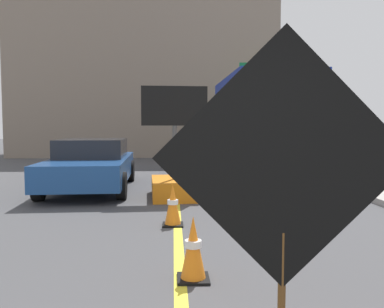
{
  "coord_description": "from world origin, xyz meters",
  "views": [
    {
      "loc": [
        -0.07,
        0.21,
        1.71
      ],
      "look_at": [
        0.25,
        6.84,
        1.26
      ],
      "focal_mm": 36.81,
      "sensor_mm": 36.0,
      "label": 1
    }
  ],
  "objects_px": {
    "pickup_car": "(92,164)",
    "box_truck": "(256,124)",
    "roadwork_sign": "(284,165)",
    "traffic_cone_mid_lane": "(173,205)",
    "arrow_board_trailer": "(175,178)",
    "highway_guide_sign": "(279,91)",
    "traffic_cone_near_sign": "(193,249)"
  },
  "relations": [
    {
      "from": "pickup_car",
      "to": "box_truck",
      "type": "bearing_deg",
      "value": 30.55
    },
    {
      "from": "roadwork_sign",
      "to": "box_truck",
      "type": "height_order",
      "value": "box_truck"
    },
    {
      "from": "box_truck",
      "to": "traffic_cone_mid_lane",
      "type": "relative_size",
      "value": 10.41
    },
    {
      "from": "traffic_cone_mid_lane",
      "to": "arrow_board_trailer",
      "type": "bearing_deg",
      "value": 89.09
    },
    {
      "from": "box_truck",
      "to": "highway_guide_sign",
      "type": "height_order",
      "value": "highway_guide_sign"
    },
    {
      "from": "pickup_car",
      "to": "highway_guide_sign",
      "type": "xyz_separation_m",
      "value": [
        7.33,
        7.85,
        2.72
      ]
    },
    {
      "from": "pickup_car",
      "to": "traffic_cone_mid_lane",
      "type": "relative_size",
      "value": 6.79
    },
    {
      "from": "highway_guide_sign",
      "to": "traffic_cone_mid_lane",
      "type": "bearing_deg",
      "value": -113.03
    },
    {
      "from": "highway_guide_sign",
      "to": "pickup_car",
      "type": "bearing_deg",
      "value": -133.04
    },
    {
      "from": "arrow_board_trailer",
      "to": "highway_guide_sign",
      "type": "bearing_deg",
      "value": 61.22
    },
    {
      "from": "box_truck",
      "to": "traffic_cone_near_sign",
      "type": "height_order",
      "value": "box_truck"
    },
    {
      "from": "traffic_cone_mid_lane",
      "to": "traffic_cone_near_sign",
      "type": "bearing_deg",
      "value": -84.68
    },
    {
      "from": "highway_guide_sign",
      "to": "traffic_cone_near_sign",
      "type": "relative_size",
      "value": 6.89
    },
    {
      "from": "arrow_board_trailer",
      "to": "traffic_cone_mid_lane",
      "type": "xyz_separation_m",
      "value": [
        -0.04,
        -2.79,
        -0.12
      ]
    },
    {
      "from": "roadwork_sign",
      "to": "pickup_car",
      "type": "distance_m",
      "value": 9.03
    },
    {
      "from": "pickup_car",
      "to": "traffic_cone_near_sign",
      "type": "xyz_separation_m",
      "value": [
        2.46,
        -6.61,
        -0.34
      ]
    },
    {
      "from": "highway_guide_sign",
      "to": "traffic_cone_mid_lane",
      "type": "height_order",
      "value": "highway_guide_sign"
    },
    {
      "from": "box_truck",
      "to": "traffic_cone_mid_lane",
      "type": "bearing_deg",
      "value": -112.36
    },
    {
      "from": "box_truck",
      "to": "traffic_cone_near_sign",
      "type": "xyz_separation_m",
      "value": [
        -2.74,
        -9.67,
        -1.46
      ]
    },
    {
      "from": "box_truck",
      "to": "highway_guide_sign",
      "type": "relative_size",
      "value": 1.52
    },
    {
      "from": "arrow_board_trailer",
      "to": "pickup_car",
      "type": "distance_m",
      "value": 2.66
    },
    {
      "from": "roadwork_sign",
      "to": "traffic_cone_mid_lane",
      "type": "xyz_separation_m",
      "value": [
        -0.7,
        4.36,
        -1.11
      ]
    },
    {
      "from": "box_truck",
      "to": "traffic_cone_mid_lane",
      "type": "xyz_separation_m",
      "value": [
        -2.97,
        -7.21,
        -1.46
      ]
    },
    {
      "from": "traffic_cone_near_sign",
      "to": "arrow_board_trailer",
      "type": "bearing_deg",
      "value": 92.02
    },
    {
      "from": "pickup_car",
      "to": "arrow_board_trailer",
      "type": "bearing_deg",
      "value": -30.66
    },
    {
      "from": "highway_guide_sign",
      "to": "traffic_cone_near_sign",
      "type": "distance_m",
      "value": 15.56
    },
    {
      "from": "roadwork_sign",
      "to": "highway_guide_sign",
      "type": "relative_size",
      "value": 0.47
    },
    {
      "from": "arrow_board_trailer",
      "to": "traffic_cone_near_sign",
      "type": "height_order",
      "value": "arrow_board_trailer"
    },
    {
      "from": "arrow_board_trailer",
      "to": "pickup_car",
      "type": "xyz_separation_m",
      "value": [
        -2.28,
        1.35,
        0.22
      ]
    },
    {
      "from": "box_truck",
      "to": "traffic_cone_mid_lane",
      "type": "distance_m",
      "value": 7.93
    },
    {
      "from": "roadwork_sign",
      "to": "box_truck",
      "type": "distance_m",
      "value": 11.8
    },
    {
      "from": "roadwork_sign",
      "to": "arrow_board_trailer",
      "type": "height_order",
      "value": "arrow_board_trailer"
    }
  ]
}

